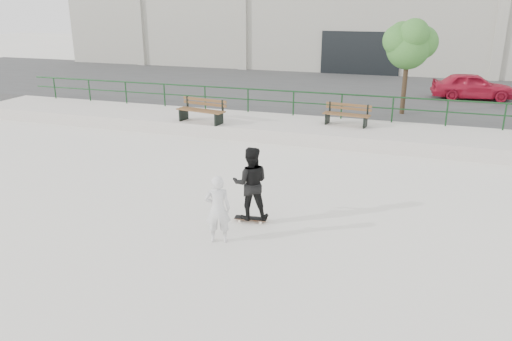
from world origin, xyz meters
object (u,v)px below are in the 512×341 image
(tree, at_px, (409,43))
(bench_right, at_px, (347,115))
(skateboard, at_px, (251,218))
(bench_left, at_px, (202,111))
(red_car, at_px, (472,86))
(standing_skater, at_px, (251,183))
(seated_skater, at_px, (218,209))

(tree, bearing_deg, bench_right, -124.61)
(tree, bearing_deg, skateboard, -104.43)
(bench_left, height_order, red_car, red_car)
(bench_left, xyz_separation_m, standing_skater, (4.52, -7.20, 0.02))
(standing_skater, height_order, seated_skater, standing_skater)
(bench_right, relative_size, seated_skater, 1.19)
(seated_skater, bearing_deg, bench_right, -117.93)
(bench_right, height_order, seated_skater, seated_skater)
(tree, xyz_separation_m, red_car, (2.96, 4.48, -2.29))
(tree, xyz_separation_m, skateboard, (-2.92, -11.33, -3.35))
(bench_left, distance_m, bench_right, 5.64)
(bench_left, distance_m, standing_skater, 8.50)
(bench_left, height_order, bench_right, bench_left)
(standing_skater, bearing_deg, red_car, -128.53)
(red_car, bearing_deg, tree, 138.35)
(seated_skater, bearing_deg, bench_left, -83.88)
(red_car, bearing_deg, seated_skater, 151.78)
(bench_right, height_order, skateboard, bench_right)
(bench_left, height_order, seated_skater, seated_skater)
(bench_right, xyz_separation_m, skateboard, (-0.97, -8.51, -0.83))
(tree, height_order, red_car, tree)
(bench_left, relative_size, bench_right, 1.13)
(skateboard, bearing_deg, red_car, 62.56)
(tree, bearing_deg, standing_skater, -104.43)
(red_car, relative_size, skateboard, 4.66)
(bench_right, height_order, standing_skater, standing_skater)
(bench_right, bearing_deg, standing_skater, -89.72)
(bench_left, bearing_deg, seated_skater, -53.34)
(bench_right, bearing_deg, seated_skater, -90.86)
(bench_left, bearing_deg, tree, 39.26)
(skateboard, bearing_deg, standing_skater, 82.95)
(bench_left, relative_size, red_car, 0.56)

